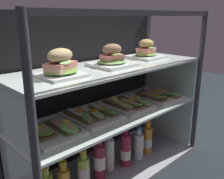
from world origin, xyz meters
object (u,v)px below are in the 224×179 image
open_sandwich_tray_far_left (51,129)px  juice_bottle_back_right (139,145)px  plated_roll_sandwich_mid_left (146,51)px  juice_bottle_front_middle (126,150)px  plated_roll_sandwich_mid_right (61,65)px  juice_bottle_front_right_end (109,154)px  open_sandwich_tray_right_of_center (157,95)px  juice_bottle_front_left_end (148,139)px  open_sandwich_tray_left_of_center (127,104)px  juice_bottle_back_center (84,171)px  juice_bottle_front_second (100,161)px  open_sandwich_tray_far_right (91,114)px  plated_roll_sandwich_far_left (112,59)px

open_sandwich_tray_far_left → juice_bottle_back_right: (0.56, -0.06, -0.27)m
plated_roll_sandwich_mid_left → open_sandwich_tray_far_left: bearing=-178.0°
open_sandwich_tray_far_left → juice_bottle_front_middle: bearing=-6.4°
plated_roll_sandwich_mid_right → juice_bottle_front_right_end: size_ratio=0.79×
open_sandwich_tray_right_of_center → juice_bottle_front_left_end: bearing=-168.9°
open_sandwich_tray_left_of_center → juice_bottle_front_right_end: open_sandwich_tray_left_of_center is taller
plated_roll_sandwich_mid_left → juice_bottle_front_left_end: (-0.05, -0.08, -0.55)m
juice_bottle_front_right_end → juice_bottle_front_middle: (0.10, -0.03, -0.00)m
juice_bottle_front_left_end → juice_bottle_back_center: bearing=178.3°
juice_bottle_front_second → juice_bottle_front_middle: juice_bottle_front_middle is taller
open_sandwich_tray_far_right → open_sandwich_tray_left_of_center: open_sandwich_tray_left_of_center is taller
plated_roll_sandwich_mid_right → juice_bottle_back_center: bearing=-4.0°
juice_bottle_front_second → juice_bottle_front_left_end: 0.40m
plated_roll_sandwich_mid_right → open_sandwich_tray_far_left: 0.30m
plated_roll_sandwich_far_left → juice_bottle_back_right: (0.19, -0.04, -0.55)m
open_sandwich_tray_far_left → juice_bottle_front_second: open_sandwich_tray_far_left is taller
open_sandwich_tray_far_right → juice_bottle_back_center: 0.29m
open_sandwich_tray_left_of_center → juice_bottle_front_left_end: 0.31m
open_sandwich_tray_far_left → juice_bottle_back_center: size_ratio=1.37×
plated_roll_sandwich_mid_left → juice_bottle_front_second: bearing=-171.5°
open_sandwich_tray_left_of_center → open_sandwich_tray_far_right: bearing=175.8°
plated_roll_sandwich_mid_right → juice_bottle_front_right_end: (0.29, 0.01, -0.55)m
juice_bottle_back_center → juice_bottle_front_second: size_ratio=0.87×
plated_roll_sandwich_mid_left → open_sandwich_tray_far_right: size_ratio=0.69×
plated_roll_sandwich_mid_left → open_sandwich_tray_right_of_center: 0.29m
plated_roll_sandwich_mid_left → juice_bottle_back_center: size_ratio=0.94×
open_sandwich_tray_right_of_center → juice_bottle_front_second: bearing=-178.6°
open_sandwich_tray_far_right → juice_bottle_front_left_end: (0.41, -0.06, -0.27)m
juice_bottle_back_center → juice_bottle_front_left_end: 0.51m
juice_bottle_back_right → juice_bottle_front_left_end: (0.09, 0.00, 0.01)m
open_sandwich_tray_far_left → open_sandwich_tray_right_of_center: size_ratio=0.98×
open_sandwich_tray_left_of_center → juice_bottle_back_right: open_sandwich_tray_left_of_center is taller
juice_bottle_back_center → open_sandwich_tray_right_of_center: bearing=0.6°
open_sandwich_tray_right_of_center → juice_bottle_back_center: 0.67m
plated_roll_sandwich_mid_left → juice_bottle_front_middle: size_ratio=0.77×
juice_bottle_back_center → juice_bottle_back_right: juice_bottle_back_center is taller
open_sandwich_tray_far_left → open_sandwich_tray_left_of_center: bearing=-1.2°
juice_bottle_back_center → juice_bottle_front_middle: (0.30, -0.01, 0.01)m
open_sandwich_tray_left_of_center → plated_roll_sandwich_far_left: bearing=-176.7°
open_sandwich_tray_far_left → juice_bottle_front_right_end: size_ratio=1.26×
plated_roll_sandwich_far_left → juice_bottle_front_left_end: bearing=-6.7°
plated_roll_sandwich_mid_left → juice_bottle_back_right: size_ratio=0.95×
open_sandwich_tray_far_right → open_sandwich_tray_right_of_center: bearing=-4.2°
plated_roll_sandwich_mid_right → open_sandwich_tray_far_left: plated_roll_sandwich_mid_right is taller
plated_roll_sandwich_mid_left → open_sandwich_tray_left_of_center: (-0.20, -0.04, -0.28)m
open_sandwich_tray_far_left → juice_bottle_front_left_end: 0.71m
plated_roll_sandwich_mid_left → open_sandwich_tray_far_right: plated_roll_sandwich_mid_left is taller
plated_roll_sandwich_mid_right → open_sandwich_tray_far_right: plated_roll_sandwich_mid_right is taller
juice_bottle_back_right → juice_bottle_front_left_end: bearing=2.5°
juice_bottle_back_center → juice_bottle_front_left_end: size_ratio=0.89×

